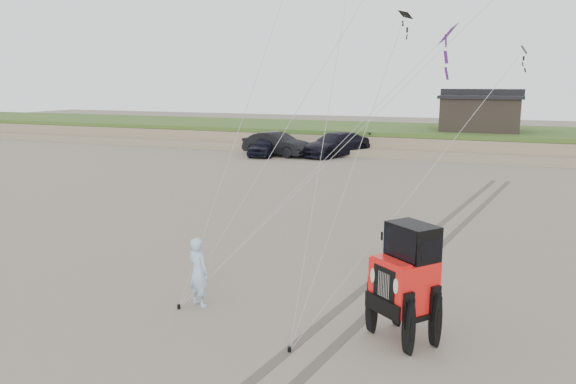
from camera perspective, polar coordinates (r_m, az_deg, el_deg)
name	(u,v)px	position (r m, az deg, el deg)	size (l,w,h in m)	color
ground	(293,328)	(13.55, 0.54, -13.61)	(160.00, 160.00, 0.00)	#6B6054
dune_ridge	(454,140)	(49.41, 16.54, 5.08)	(160.00, 14.25, 1.73)	#7A6B54
cabin	(481,112)	(48.59, 19.00, 7.70)	(6.40, 5.40, 3.35)	black
truck_a	(267,146)	(43.49, -2.17, 4.68)	(1.80, 4.48, 1.53)	black
truck_b	(277,144)	(43.58, -1.16, 4.89)	(1.91, 5.49, 1.81)	black
truck_c	(335,144)	(43.51, 4.84, 4.85)	(2.54, 6.24, 1.81)	black
jeep	(403,295)	(12.83, 11.64, -10.19)	(2.44, 5.67, 2.11)	red
man	(198,272)	(14.62, -9.10, -8.02)	(0.66, 0.43, 1.81)	#8296CA
stake_main	(179,307)	(14.79, -11.03, -11.36)	(0.08, 0.08, 0.12)	black
stake_aux	(289,349)	(12.43, 0.14, -15.70)	(0.08, 0.08, 0.12)	black
tire_tracks	(428,246)	(20.43, 14.07, -5.29)	(5.22, 29.74, 0.01)	#4C443D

